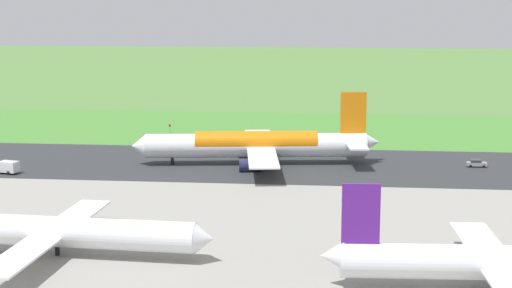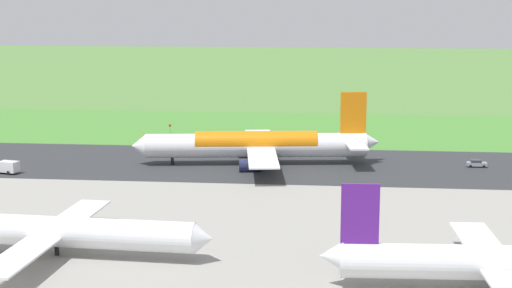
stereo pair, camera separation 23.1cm
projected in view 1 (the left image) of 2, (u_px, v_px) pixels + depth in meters
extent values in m
plane|color=#547F3D|center=(218.00, 163.00, 175.87)|extent=(800.00, 800.00, 0.00)
cube|color=#2D3033|center=(218.00, 163.00, 175.87)|extent=(600.00, 37.79, 0.06)
cube|color=gray|center=(138.00, 275.00, 105.65)|extent=(440.00, 110.00, 0.05)
cube|color=#478534|center=(239.00, 134.00, 213.03)|extent=(600.00, 80.00, 0.04)
cylinder|color=white|center=(256.00, 145.00, 174.27)|extent=(48.27, 11.43, 5.20)
cone|color=white|center=(138.00, 146.00, 173.51)|extent=(3.62, 5.29, 4.94)
cone|color=white|center=(371.00, 142.00, 174.92)|extent=(4.05, 4.84, 4.42)
cube|color=orange|center=(353.00, 113.00, 173.61)|extent=(5.62, 1.23, 9.00)
cube|color=white|center=(357.00, 146.00, 169.35)|extent=(5.14, 9.45, 0.36)
cube|color=white|center=(349.00, 137.00, 180.16)|extent=(5.14, 9.45, 0.36)
cube|color=white|center=(263.00, 157.00, 163.57)|extent=(8.83, 22.60, 0.35)
cube|color=white|center=(259.00, 138.00, 185.19)|extent=(8.83, 22.60, 0.35)
cylinder|color=#23284C|center=(250.00, 166.00, 167.38)|extent=(4.83, 3.36, 2.80)
cylinder|color=#23284C|center=(248.00, 152.00, 182.12)|extent=(4.83, 3.36, 2.80)
cylinder|color=black|center=(172.00, 157.00, 174.18)|extent=(0.70, 0.70, 3.42)
cylinder|color=black|center=(271.00, 160.00, 170.89)|extent=(0.70, 0.70, 3.42)
cylinder|color=black|center=(269.00, 153.00, 178.75)|extent=(0.70, 0.70, 3.42)
cylinder|color=orange|center=(256.00, 143.00, 174.18)|extent=(26.86, 8.63, 5.23)
cylinder|color=white|center=(505.00, 263.00, 99.67)|extent=(41.04, 6.37, 4.43)
cone|color=white|center=(332.00, 256.00, 100.70)|extent=(3.16, 3.90, 3.76)
cube|color=#591E8C|center=(361.00, 214.00, 99.51)|extent=(4.78, 0.65, 7.66)
cube|color=white|center=(481.00, 242.00, 108.98)|extent=(6.00, 18.96, 0.30)
cylinder|color=black|center=(504.00, 285.00, 100.20)|extent=(0.68, 0.68, 1.36)
cylinder|color=white|center=(57.00, 232.00, 113.02)|extent=(40.40, 6.52, 4.36)
cone|color=white|center=(205.00, 239.00, 109.78)|extent=(2.73, 4.27, 4.14)
cube|color=white|center=(75.00, 216.00, 122.16)|extent=(6.02, 18.68, 0.29)
cube|color=white|center=(22.00, 254.00, 104.25)|extent=(6.02, 18.68, 0.29)
cylinder|color=black|center=(57.00, 251.00, 113.54)|extent=(0.67, 0.67, 1.34)
cube|color=gray|center=(477.00, 164.00, 171.98)|extent=(4.21, 1.83, 0.75)
cube|color=#2D333D|center=(476.00, 161.00, 171.88)|extent=(2.21, 1.72, 0.55)
cylinder|color=black|center=(483.00, 165.00, 172.73)|extent=(0.64, 0.23, 0.64)
cylinder|color=black|center=(484.00, 167.00, 171.06)|extent=(0.64, 0.23, 0.64)
cylinder|color=black|center=(469.00, 165.00, 173.02)|extent=(0.64, 0.23, 0.64)
cylinder|color=black|center=(470.00, 166.00, 171.36)|extent=(0.64, 0.23, 0.64)
cube|color=silver|center=(9.00, 167.00, 165.22)|extent=(4.24, 3.14, 2.20)
cylinder|color=black|center=(1.00, 170.00, 167.27)|extent=(0.95, 0.51, 0.90)
cylinder|color=black|center=(9.00, 173.00, 164.30)|extent=(0.95, 0.51, 0.90)
cylinder|color=black|center=(15.00, 171.00, 166.15)|extent=(0.95, 0.51, 0.90)
cylinder|color=slate|center=(170.00, 130.00, 215.04)|extent=(0.10, 0.10, 1.64)
cube|color=red|center=(170.00, 126.00, 214.85)|extent=(0.60, 0.04, 0.60)
cone|color=orange|center=(143.00, 134.00, 211.63)|extent=(0.40, 0.40, 0.55)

